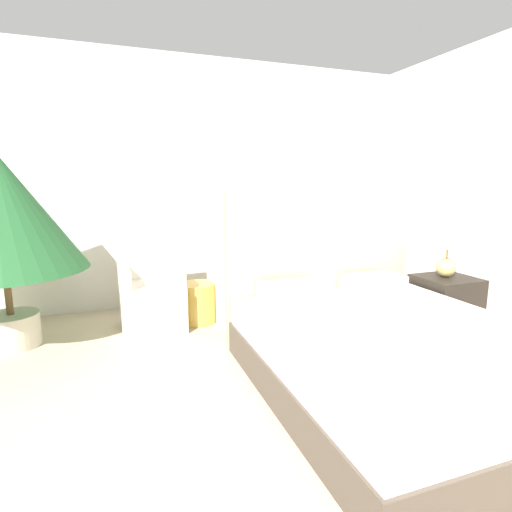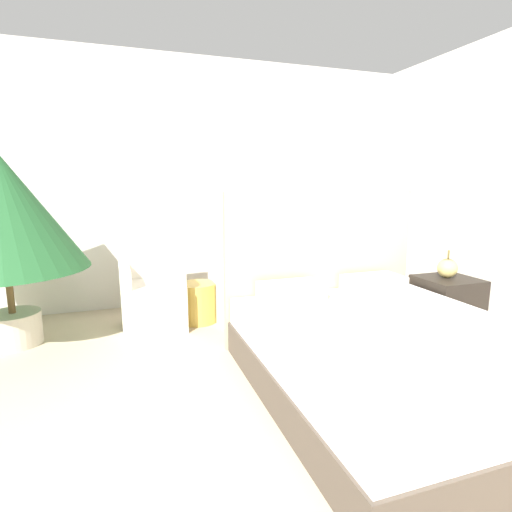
{
  "view_description": "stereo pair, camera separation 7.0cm",
  "coord_description": "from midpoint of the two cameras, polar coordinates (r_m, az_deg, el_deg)",
  "views": [
    {
      "loc": [
        -0.96,
        -0.84,
        1.47
      ],
      "look_at": [
        0.34,
        2.79,
        0.75
      ],
      "focal_mm": 28.0,
      "sensor_mm": 36.0,
      "label": 1
    },
    {
      "loc": [
        -0.9,
        -0.86,
        1.47
      ],
      "look_at": [
        0.34,
        2.79,
        0.75
      ],
      "focal_mm": 28.0,
      "sensor_mm": 36.0,
      "label": 2
    }
  ],
  "objects": [
    {
      "name": "armchair_near_window_left",
      "position": [
        4.22,
        -15.13,
        -5.91
      ],
      "size": [
        0.62,
        0.6,
        0.95
      ],
      "rotation": [
        0.0,
        0.0,
        0.02
      ],
      "color": "silver",
      "rests_on": "ground_plane"
    },
    {
      "name": "nightstand",
      "position": [
        4.36,
        24.92,
        -6.34
      ],
      "size": [
        0.52,
        0.49,
        0.56
      ],
      "color": "black",
      "rests_on": "ground_plane"
    },
    {
      "name": "bed",
      "position": [
        3.11,
        17.61,
        -12.47
      ],
      "size": [
        1.87,
        2.19,
        1.39
      ],
      "color": "#4C4238",
      "rests_on": "ground_plane"
    },
    {
      "name": "side_table",
      "position": [
        4.3,
        -8.76,
        -6.62
      ],
      "size": [
        0.38,
        0.38,
        0.42
      ],
      "color": "gold",
      "rests_on": "ground_plane"
    },
    {
      "name": "wall_back",
      "position": [
        4.93,
        -9.03,
        10.14
      ],
      "size": [
        10.0,
        0.06,
        2.9
      ],
      "color": "silver",
      "rests_on": "ground_plane"
    },
    {
      "name": "table_lamp",
      "position": [
        4.25,
        25.34,
        1.98
      ],
      "size": [
        0.34,
        0.34,
        0.54
      ],
      "color": "tan",
      "rests_on": "nightstand"
    },
    {
      "name": "armchair_near_window_right",
      "position": [
        4.38,
        -2.71,
        -4.92
      ],
      "size": [
        0.62,
        0.59,
        0.95
      ],
      "rotation": [
        0.0,
        0.0,
        0.02
      ],
      "color": "silver",
      "rests_on": "ground_plane"
    }
  ]
}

